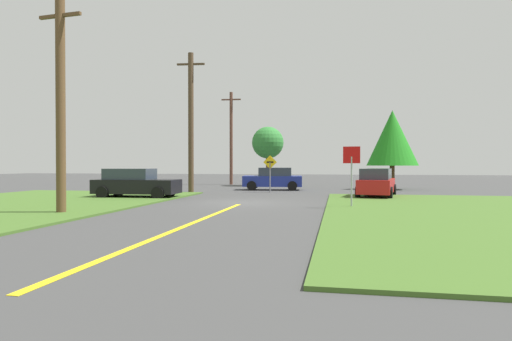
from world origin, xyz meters
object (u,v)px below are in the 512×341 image
Objects in this scene: car_on_crossroad at (376,183)px; pine_tree_center at (268,143)px; car_approaching_junction at (273,179)px; utility_pole_far at (231,137)px; direction_sign at (270,169)px; parked_car_near_building at (135,183)px; stop_sign at (352,165)px; utility_pole_mid at (191,122)px; utility_pole_near at (61,104)px; oak_tree_left at (392,138)px.

pine_tree_center is at bearing 45.20° from car_on_crossroad.
car_approaching_junction is 9.80m from utility_pole_far.
utility_pole_far is 12.04m from direction_sign.
parked_car_near_building is at bearing 113.62° from car_on_crossroad.
stop_sign is 0.59× the size of car_approaching_junction.
parked_car_near_building is 6.02m from utility_pole_mid.
parked_car_near_building is (-6.38, -8.81, 0.00)m from car_approaching_junction.
utility_pole_mid reaches higher than utility_pole_far.
utility_pole_far reaches higher than utility_pole_near.
utility_pole_far is at bearing 159.05° from oak_tree_left.
parked_car_near_building is 1.89× the size of direction_sign.
utility_pole_near is (-10.69, -4.33, 2.26)m from stop_sign.
car_approaching_junction is 0.52× the size of utility_pole_far.
utility_pole_mid reaches higher than direction_sign.
oak_tree_left reaches higher than parked_car_near_building.
utility_pole_mid is (1.69, 4.36, 3.79)m from parked_car_near_building.
pine_tree_center is at bearing 72.41° from utility_pole_mid.
utility_pole_far is at bearing 88.93° from utility_pole_near.
car_approaching_junction and car_on_crossroad have the same top height.
car_approaching_junction is 0.49× the size of utility_pole_mid.
pine_tree_center reaches higher than car_approaching_junction.
parked_car_near_building is 8.92m from direction_sign.
direction_sign is at bearing -63.23° from utility_pole_far.
parked_car_near_building is 1.00× the size of car_on_crossroad.
utility_pole_mid reaches higher than utility_pole_near.
utility_pole_near is 1.36× the size of oak_tree_left.
stop_sign is 0.56× the size of parked_car_near_building.
car_approaching_junction and parked_car_near_building have the same top height.
oak_tree_left is (13.26, 6.83, -0.78)m from utility_pole_mid.
stop_sign is at bearing -103.11° from oak_tree_left.
pine_tree_center reaches higher than parked_car_near_building.
utility_pole_near reaches higher than parked_car_near_building.
oak_tree_left reaches higher than car_on_crossroad.
car_on_crossroad is (13.14, 3.06, -0.00)m from parked_car_near_building.
utility_pole_far reaches higher than oak_tree_left.
car_approaching_junction is (-5.18, 12.16, -1.02)m from stop_sign.
oak_tree_left is at bearing -170.32° from car_approaching_junction.
oak_tree_left is (14.07, 18.88, -0.28)m from utility_pole_near.
pine_tree_center is (5.01, 14.81, 2.91)m from parked_car_near_building.
utility_pole_mid is 3.67× the size of direction_sign.
pine_tree_center is at bearing -23.53° from utility_pole_far.
utility_pole_far is 14.60m from oak_tree_left.
utility_pole_mid reaches higher than stop_sign.
utility_pole_far is (-11.81, 13.35, 3.57)m from car_on_crossroad.
direction_sign is at bearing -57.79° from stop_sign.
parked_car_near_building and car_on_crossroad have the same top height.
stop_sign is 0.33× the size of utility_pole_near.
oak_tree_left reaches higher than direction_sign.
oak_tree_left is (13.63, -5.22, -0.57)m from utility_pole_far.
utility_pole_far reaches higher than stop_sign.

